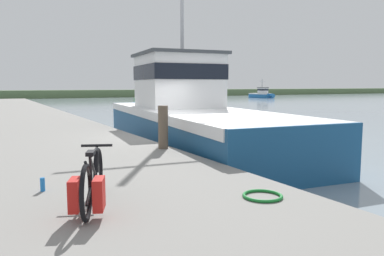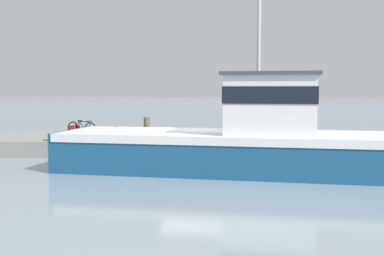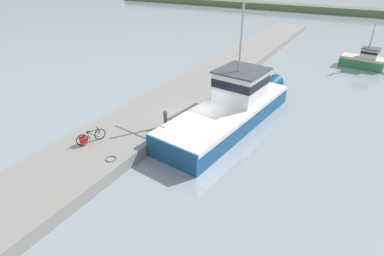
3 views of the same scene
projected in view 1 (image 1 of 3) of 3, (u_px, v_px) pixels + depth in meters
name	position (u px, v px, depth m)	size (l,w,h in m)	color
ground_plane	(176.00, 157.00, 12.27)	(320.00, 320.00, 0.00)	#84939E
dock_pier	(61.00, 156.00, 10.50)	(4.95, 80.00, 0.71)	gray
far_shoreline	(171.00, 93.00, 81.19)	(180.00, 5.00, 1.44)	#567047
fishing_boat_main	(186.00, 113.00, 14.64)	(5.08, 15.01, 8.71)	navy
boat_blue_far	(262.00, 94.00, 69.69)	(2.27, 5.56, 3.51)	#236BB2
boat_orange_near	(162.00, 101.00, 34.66)	(5.25, 2.40, 4.88)	#337F47
bicycle_touring	(91.00, 184.00, 4.81)	(0.82, 1.69, 0.77)	black
mooring_post	(163.00, 127.00, 9.57)	(0.25, 0.25, 1.10)	brown
hose_coil	(263.00, 196.00, 5.42)	(0.58, 0.58, 0.05)	#197A2D
water_bottle_by_bike	(43.00, 185.00, 5.72)	(0.07, 0.07, 0.21)	blue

